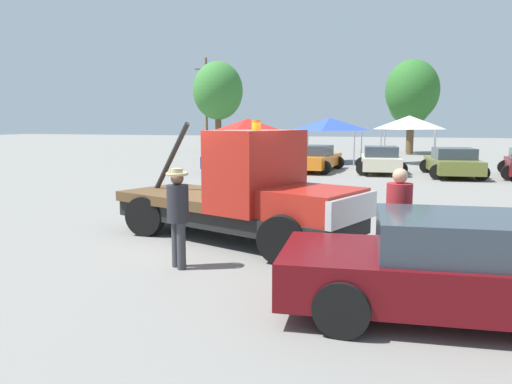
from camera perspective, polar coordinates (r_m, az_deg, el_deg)
The scene contains 17 objects.
ground_plane at distance 10.84m, azimuth -2.52°, elevation -5.39°, with size 160.00×160.00×0.00m, color gray.
tow_truck at distance 10.43m, azimuth -1.07°, elevation -0.44°, with size 5.91×3.61×2.55m.
foreground_car at distance 6.96m, azimuth 24.31°, elevation -8.16°, with size 5.31×2.43×1.34m.
person_near_truck at distance 8.15m, azimuth 15.99°, elevation -2.68°, with size 0.40×0.40×1.80m.
person_at_hood at distance 8.61m, azimuth -8.92°, elevation -2.03°, with size 0.38×0.38×1.73m.
parked_car_navy at distance 26.04m, azimuth -1.98°, elevation 3.86°, with size 2.86×4.80×1.34m.
parked_car_orange at distance 26.05m, azimuth 6.73°, elevation 3.81°, with size 2.56×4.84×1.34m.
parked_car_cream at distance 25.61m, azimuth 14.01°, elevation 3.56°, with size 2.76×4.56×1.34m.
parked_car_olive at distance 24.97m, azimuth 21.55°, elevation 3.14°, with size 2.94×4.86×1.34m.
canopy_tent_red at distance 33.47m, azimuth -0.98°, elevation 7.74°, with size 3.45×3.45×2.78m.
canopy_tent_blue at distance 31.64m, azimuth 8.43°, elevation 7.69°, with size 3.62×3.62×2.80m.
canopy_tent_white at distance 31.82m, azimuth 17.11°, elevation 7.60°, with size 3.10×3.10×2.92m.
tree_left at distance 41.24m, azimuth 17.42°, elevation 10.95°, with size 4.11×4.11×7.34m.
tree_center at distance 44.94m, azimuth -4.37°, elevation 11.43°, with size 4.39×4.39×7.83m.
tree_right at distance 43.66m, azimuth 17.24°, elevation 9.93°, with size 3.58×3.58×6.39m.
traffic_cone at distance 12.89m, azimuth 15.90°, elevation -2.39°, with size 0.40×0.40×0.55m.
utility_pole at distance 47.69m, azimuth -5.70°, elevation 10.29°, with size 2.20×0.24×8.46m.
Camera 1 is at (3.80, -9.83, 2.50)m, focal length 35.00 mm.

